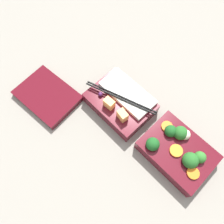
% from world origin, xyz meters
% --- Properties ---
extents(ground_plane, '(3.00, 3.00, 0.00)m').
position_xyz_m(ground_plane, '(0.00, 0.00, 0.00)').
color(ground_plane, gray).
extents(bento_tray_vegetable, '(0.18, 0.14, 0.07)m').
position_xyz_m(bento_tray_vegetable, '(-0.11, -0.02, 0.03)').
color(bento_tray_vegetable, '#510F19').
rests_on(bento_tray_vegetable, ground_plane).
extents(bento_tray_rice, '(0.21, 0.14, 0.07)m').
position_xyz_m(bento_tray_rice, '(0.10, -0.01, 0.03)').
color(bento_tray_rice, '#510F19').
rests_on(bento_tray_rice, ground_plane).
extents(bento_lid, '(0.19, 0.15, 0.02)m').
position_xyz_m(bento_lid, '(0.27, 0.13, 0.01)').
color(bento_lid, '#510F19').
rests_on(bento_lid, ground_plane).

